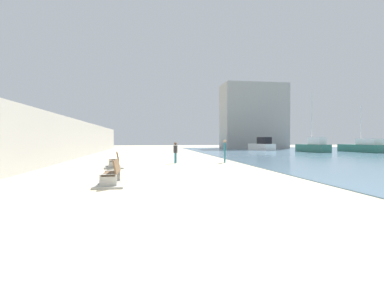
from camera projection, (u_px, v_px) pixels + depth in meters
ground_plane at (156, 159)px, 26.21m from camera, size 120.00×120.00×0.00m
seawall at (67, 139)px, 25.04m from camera, size 0.80×64.00×3.56m
bench_near at (111, 179)px, 11.37m from camera, size 1.10×2.10×0.98m
bench_far at (114, 164)px, 18.31m from camera, size 1.36×2.22×0.98m
person_walking at (225, 149)px, 22.24m from camera, size 0.27×0.51×1.73m
person_standing at (175, 151)px, 21.63m from camera, size 0.32×0.46×1.54m
boat_far_right at (262, 145)px, 47.24m from camera, size 2.91×5.30×2.06m
boat_outer at (314, 146)px, 39.64m from camera, size 2.86×5.00×8.00m
boat_distant at (316, 145)px, 48.97m from camera, size 4.91×6.05×1.96m
boat_far_left at (364, 147)px, 39.52m from camera, size 2.98×6.97×6.20m
harbor_building at (253, 117)px, 56.73m from camera, size 12.00×6.00×12.25m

